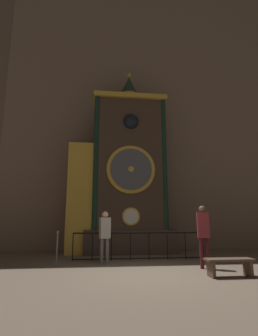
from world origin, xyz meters
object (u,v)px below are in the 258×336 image
stanchion_post (57,252)px  visitor_far (203,230)px  clock_tower (122,174)px  visitor_bench (229,264)px  visitor_near (105,232)px

stanchion_post → visitor_far: bearing=-20.8°
clock_tower → visitor_far: size_ratio=4.69×
stanchion_post → visitor_bench: 5.51m
visitor_far → visitor_bench: bearing=-68.2°
clock_tower → visitor_bench: (2.27, -5.12, -3.14)m
clock_tower → visitor_near: 3.79m
stanchion_post → visitor_near: bearing=-19.3°
visitor_far → stanchion_post: 4.90m
clock_tower → stanchion_post: bearing=-137.4°
visitor_far → stanchion_post: visitor_far is taller
visitor_near → stanchion_post: visitor_near is taller
clock_tower → visitor_bench: size_ratio=7.03×
visitor_far → visitor_bench: visitor_far is taller
visitor_near → stanchion_post: 1.83m
visitor_bench → clock_tower: bearing=113.9°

